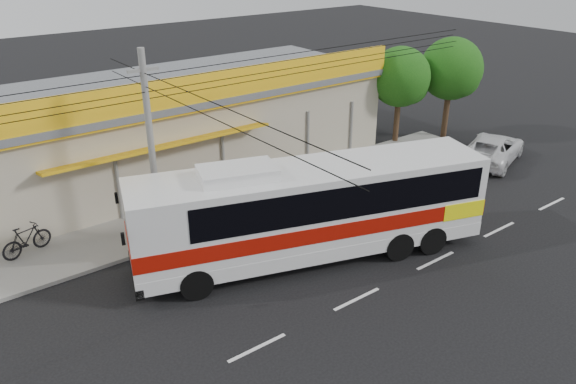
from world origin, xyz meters
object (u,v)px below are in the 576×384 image
Objects in this scene: motorbike_dark at (26,240)px; tree_far at (453,71)px; tree_near at (402,79)px; utility_pole at (145,86)px; white_car at (492,148)px; coach_bus at (317,205)px.

motorbike_dark is 23.72m from tree_far.
motorbike_dark is at bearing -178.65° from tree_near.
utility_pole is 6.16× the size of tree_near.
tree_far is (1.25, 3.99, 3.24)m from white_car.
tree_near is (-1.78, 5.06, 3.01)m from white_car.
white_car is (13.64, 1.84, -1.41)m from coach_bus.
tree_far reaches higher than motorbike_dark.
coach_bus is 7.34m from utility_pole.
coach_bus reaches higher than motorbike_dark.
motorbike_dark is at bearing 59.18° from white_car.
coach_bus is 6.79× the size of motorbike_dark.
motorbike_dark is 7.32m from utility_pole.
motorbike_dark is 0.33× the size of tree_far.
utility_pole is (-4.18, 4.44, 4.09)m from coach_bus.
white_car is 0.94× the size of tree_near.
utility_pole reaches higher than white_car.
tree_far is at bearing 4.19° from utility_pole.
utility_pole is at bearing 151.32° from coach_bus.
utility_pole reaches higher than motorbike_dark.
tree_near is 3.22m from tree_far.
white_car is 0.15× the size of utility_pole.
tree_near is at bearing -104.83° from motorbike_dark.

